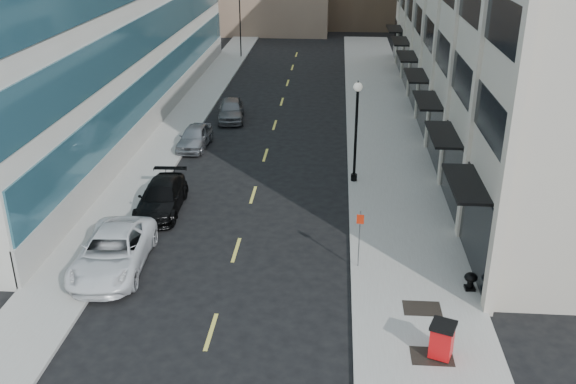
# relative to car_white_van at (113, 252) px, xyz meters

# --- Properties ---
(ground) EXTENTS (160.00, 160.00, 0.00)m
(ground) POSITION_rel_car_white_van_xyz_m (4.80, -6.00, -0.80)
(ground) COLOR black
(ground) RESTS_ON ground
(sidewalk_right) EXTENTS (5.00, 80.00, 0.15)m
(sidewalk_right) POSITION_rel_car_white_van_xyz_m (12.30, 14.00, -0.73)
(sidewalk_right) COLOR #9B968D
(sidewalk_right) RESTS_ON ground
(sidewalk_left) EXTENTS (3.00, 80.00, 0.15)m
(sidewalk_left) POSITION_rel_car_white_van_xyz_m (-1.70, 14.00, -0.73)
(sidewalk_left) COLOR #9B968D
(sidewalk_left) RESTS_ON ground
(grate_mid) EXTENTS (1.40, 1.00, 0.01)m
(grate_mid) POSITION_rel_car_white_van_xyz_m (12.40, -5.00, -0.65)
(grate_mid) COLOR black
(grate_mid) RESTS_ON sidewalk_right
(grate_far) EXTENTS (1.40, 1.00, 0.01)m
(grate_far) POSITION_rel_car_white_van_xyz_m (12.40, -2.20, -0.65)
(grate_far) COLOR black
(grate_far) RESTS_ON sidewalk_right
(road_centerline) EXTENTS (0.15, 68.20, 0.01)m
(road_centerline) POSITION_rel_car_white_van_xyz_m (4.80, 11.00, -0.80)
(road_centerline) COLOR #D8CC4C
(road_centerline) RESTS_ON ground
(car_white_van) EXTENTS (2.98, 5.92, 1.61)m
(car_white_van) POSITION_rel_car_white_van_xyz_m (0.00, 0.00, 0.00)
(car_white_van) COLOR white
(car_white_van) RESTS_ON ground
(car_black_pickup) EXTENTS (2.23, 5.07, 1.45)m
(car_black_pickup) POSITION_rel_car_white_van_xyz_m (0.54, 5.74, -0.08)
(car_black_pickup) COLOR black
(car_black_pickup) RESTS_ON ground
(car_silver_sedan) EXTENTS (1.86, 4.23, 1.42)m
(car_silver_sedan) POSITION_rel_car_white_van_xyz_m (0.26, 15.00, -0.10)
(car_silver_sedan) COLOR gray
(car_silver_sedan) RESTS_ON ground
(car_grey_sedan) EXTENTS (2.30, 4.58, 1.50)m
(car_grey_sedan) POSITION_rel_car_white_van_xyz_m (1.60, 21.00, -0.06)
(car_grey_sedan) COLOR slate
(car_grey_sedan) RESTS_ON ground
(trash_bin) EXTENTS (1.01, 1.01, 1.28)m
(trash_bin) POSITION_rel_car_white_van_xyz_m (12.67, -4.95, 0.03)
(trash_bin) COLOR red
(trash_bin) RESTS_ON sidewalk_right
(lamppost) EXTENTS (0.46, 0.46, 5.58)m
(lamppost) POSITION_rel_car_white_van_xyz_m (10.10, 10.00, 2.62)
(lamppost) COLOR black
(lamppost) RESTS_ON sidewalk_right
(sign_post) EXTENTS (0.30, 0.08, 2.53)m
(sign_post) POSITION_rel_car_white_van_xyz_m (10.10, 0.75, 0.97)
(sign_post) COLOR slate
(sign_post) RESTS_ON sidewalk_right
(urn_planter) EXTENTS (0.52, 0.52, 0.71)m
(urn_planter) POSITION_rel_car_white_van_xyz_m (14.40, -0.72, -0.22)
(urn_planter) COLOR black
(urn_planter) RESTS_ON sidewalk_right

